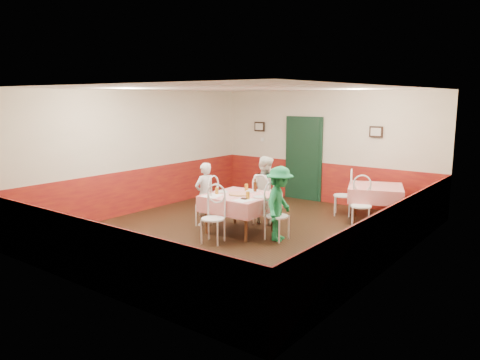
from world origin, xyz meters
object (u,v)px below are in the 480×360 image
Objects in this scene: chair_far at (263,202)px; diner_right at (279,204)px; chair_second_a at (343,196)px; diner_far at (265,190)px; chair_left at (207,204)px; main_table at (240,214)px; second_table at (375,203)px; chair_second_b at (361,206)px; wallet at (244,199)px; glass_c at (246,187)px; diner_left at (205,194)px; beer_bottle at (255,186)px; glass_a at (217,191)px; chair_right at (277,216)px; glass_b at (248,195)px; chair_near at (213,219)px; pizza at (239,194)px.

chair_far is 0.64× the size of diner_right.
diner_far reaches higher than chair_second_a.
chair_far is (0.83, 0.87, 0.00)m from chair_left.
main_table is 3.07m from second_table.
chair_second_b is 8.18× the size of wallet.
diner_left is (-0.76, -0.42, -0.17)m from glass_c.
glass_c reaches higher than second_table.
beer_bottle is at bearing -128.43° from second_table.
chair_second_b is 2.53m from wallet.
glass_a is at bearing 58.90° from chair_left.
chair_left is 1.00× the size of chair_far.
diner_right reaches higher than diner_left.
beer_bottle reaches higher than chair_second_b.
wallet is at bearing -4.43° from glass_a.
diner_right reaches higher than chair_right.
main_table is 9.64× the size of glass_a.
glass_b reaches higher than second_table.
chair_second_a is at bearing 76.48° from glass_b.
diner_left reaches higher than chair_far.
glass_c is at bearing -50.42° from chair_second_a.
chair_left and chair_far have the same top height.
second_table is 1.24× the size of chair_left.
chair_second_a reaches higher than glass_b.
chair_near is 6.48× the size of glass_b.
chair_second_b is 2.21m from beer_bottle.
chair_right is 1.27m from diner_far.
main_table is at bearing 92.85° from chair_right.
diner_right is at bearing 3.04° from pizza.
main_table is 8.78× the size of glass_b.
pizza is (-0.85, -0.05, 0.32)m from chair_right.
beer_bottle is at bearing 107.48° from chair_left.
chair_second_a is 6.58× the size of glass_c.
pizza is at bearing 138.73° from wallet.
beer_bottle is at bearing -3.93° from glass_c.
chair_second_b is at bearing 118.21° from chair_left.
beer_bottle is 0.91m from diner_right.
diner_far is (0.12, 0.50, -0.11)m from glass_c.
chair_right is at bearing -110.39° from second_table.
chair_second_b is at bearing 35.32° from glass_c.
diner_left reaches higher than chair_second_b.
glass_c is at bearing -132.25° from second_table.
glass_c reaches higher than main_table.
diner_far is at bearing -176.07° from chair_second_b.
diner_far is at bearing 46.21° from chair_right.
glass_a is 1.33m from diner_right.
second_table is 0.78× the size of diner_far.
chair_left is 3.17m from chair_second_b.
chair_second_b is at bearing 39.70° from chair_near.
wallet is (1.18, -0.27, 0.32)m from chair_left.
glass_b is (1.21, -0.21, 0.38)m from chair_left.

